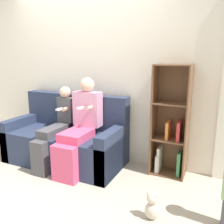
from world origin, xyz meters
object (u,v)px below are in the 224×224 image
teddy_bear (152,207)px  couch (66,140)px  bookshelf (170,127)px  child_seated (55,128)px  adult_seated (80,124)px

teddy_bear → couch: bearing=153.7°
bookshelf → couch: bearing=-169.3°
couch → teddy_bear: 1.70m
child_seated → teddy_bear: 1.72m
child_seated → bookshelf: size_ratio=0.77×
teddy_bear → adult_seated: bearing=152.6°
couch → teddy_bear: size_ratio=6.06×
adult_seated → bookshelf: bookshelf is taller
couch → child_seated: bearing=-107.7°
couch → teddy_bear: bearing=-26.3°
couch → child_seated: 0.30m
adult_seated → bookshelf: bearing=20.3°
teddy_bear → child_seated: bearing=160.2°
child_seated → bookshelf: (1.51, 0.46, 0.08)m
child_seated → couch: bearing=72.3°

